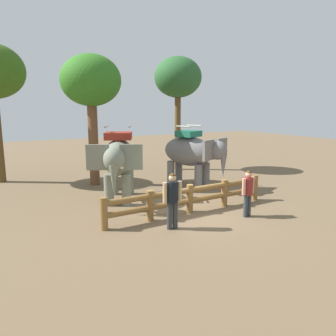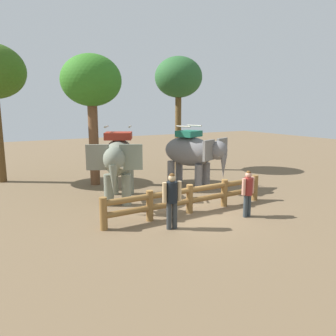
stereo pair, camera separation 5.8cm
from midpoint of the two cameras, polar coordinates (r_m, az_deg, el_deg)
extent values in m
plane|color=brown|center=(12.07, 3.50, -7.73)|extent=(60.00, 60.00, 0.00)
cylinder|color=brown|center=(10.46, -11.29, -7.84)|extent=(0.24, 0.24, 1.05)
cylinder|color=brown|center=(11.07, -3.31, -6.59)|extent=(0.24, 0.24, 1.05)
cylinder|color=brown|center=(11.88, 3.67, -5.39)|extent=(0.24, 0.24, 1.05)
cylinder|color=brown|center=(12.84, 9.67, -4.30)|extent=(0.24, 0.24, 1.05)
cylinder|color=brown|center=(13.92, 14.77, -3.32)|extent=(0.24, 0.24, 1.05)
cylinder|color=brown|center=(11.90, 3.67, -5.74)|extent=(6.50, 0.35, 0.20)
cylinder|color=brown|center=(11.79, 3.69, -3.88)|extent=(6.50, 0.35, 0.20)
cylinder|color=slate|center=(12.85, -7.40, -3.78)|extent=(0.37, 0.37, 1.24)
cylinder|color=slate|center=(12.93, -10.41, -3.79)|extent=(0.37, 0.37, 1.24)
cylinder|color=slate|center=(14.47, -6.87, -2.13)|extent=(0.37, 0.37, 1.24)
cylinder|color=slate|center=(14.54, -9.55, -2.15)|extent=(0.37, 0.37, 1.24)
ellipsoid|color=slate|center=(13.47, -8.68, 1.89)|extent=(2.36, 3.04, 1.44)
ellipsoid|color=slate|center=(11.82, -9.51, 1.54)|extent=(1.12, 1.18, 0.88)
cube|color=slate|center=(11.87, -6.57, 1.90)|extent=(0.79, 0.48, 0.93)
cube|color=slate|center=(12.01, -12.30, 1.83)|extent=(0.79, 0.48, 0.93)
cone|color=slate|center=(11.64, -9.58, -2.15)|extent=(0.33, 0.33, 1.13)
cone|color=beige|center=(11.62, -8.80, 0.12)|extent=(0.38, 0.26, 0.16)
cone|color=beige|center=(11.66, -10.39, 0.11)|extent=(0.38, 0.26, 0.16)
cube|color=maroon|center=(13.36, -8.78, 5.56)|extent=(1.36, 1.30, 0.29)
cylinder|color=#A59E8C|center=(13.30, -6.78, 7.19)|extent=(0.44, 0.78, 0.07)
cylinder|color=#A59E8C|center=(13.40, -10.86, 7.10)|extent=(0.44, 0.78, 0.07)
cylinder|color=slate|center=(15.65, 6.51, -1.23)|extent=(0.36, 0.36, 1.19)
cylinder|color=slate|center=(15.11, 5.19, -1.64)|extent=(0.36, 0.36, 1.19)
cylinder|color=slate|center=(16.54, 1.79, -0.52)|extent=(0.36, 0.36, 1.19)
cylinder|color=slate|center=(16.03, 0.39, -0.88)|extent=(0.36, 0.36, 1.19)
ellipsoid|color=slate|center=(15.63, 3.46, 2.96)|extent=(2.11, 2.93, 1.39)
ellipsoid|color=slate|center=(14.76, 8.52, 3.08)|extent=(1.04, 1.11, 0.85)
cube|color=slate|center=(15.31, 9.25, 3.52)|extent=(0.78, 0.41, 0.89)
cube|color=slate|center=(14.32, 6.97, 3.09)|extent=(0.78, 0.41, 0.89)
cone|color=slate|center=(14.71, 9.50, 0.35)|extent=(0.32, 0.32, 1.09)
cone|color=beige|center=(14.82, 9.54, 2.12)|extent=(0.37, 0.23, 0.15)
cone|color=beige|center=(14.55, 8.94, 1.98)|extent=(0.37, 0.23, 0.15)
cube|color=#1C664D|center=(15.54, 3.49, 6.01)|extent=(1.27, 1.21, 0.28)
cylinder|color=#A59E8C|center=(15.89, 4.46, 7.39)|extent=(0.36, 0.77, 0.07)
cylinder|color=#A59E8C|center=(15.15, 2.51, 7.25)|extent=(0.36, 0.77, 0.07)
cylinder|color=#2D3235|center=(10.42, 1.09, -8.24)|extent=(0.16, 0.16, 0.86)
cylinder|color=#2D3235|center=(10.35, 0.10, -8.37)|extent=(0.16, 0.16, 0.86)
cylinder|color=black|center=(10.16, 0.61, -4.25)|extent=(0.39, 0.39, 0.66)
cylinder|color=tan|center=(10.25, 1.89, -4.02)|extent=(0.14, 0.14, 0.63)
cylinder|color=tan|center=(10.07, -0.70, -4.29)|extent=(0.14, 0.14, 0.63)
sphere|color=tan|center=(10.06, 0.61, -1.77)|extent=(0.24, 0.24, 0.24)
sphere|color=#593819|center=(10.04, 0.61, -1.41)|extent=(0.19, 0.19, 0.19)
cylinder|color=#2F373D|center=(11.90, 13.79, -6.31)|extent=(0.15, 0.15, 0.79)
cylinder|color=#2F373D|center=(11.77, 13.25, -6.48)|extent=(0.15, 0.15, 0.79)
cylinder|color=maroon|center=(11.65, 13.67, -3.12)|extent=(0.36, 0.36, 0.60)
cylinder|color=tan|center=(11.82, 14.37, -2.88)|extent=(0.13, 0.13, 0.57)
cylinder|color=tan|center=(11.47, 12.96, -3.22)|extent=(0.13, 0.13, 0.57)
sphere|color=tan|center=(11.56, 13.76, -1.14)|extent=(0.22, 0.22, 0.22)
sphere|color=#593819|center=(11.55, 13.77, -0.85)|extent=(0.17, 0.17, 0.17)
cylinder|color=brown|center=(16.32, -12.98, 4.47)|extent=(0.47, 0.47, 4.24)
ellipsoid|color=#2F701E|center=(16.28, -13.42, 14.67)|extent=(2.84, 2.84, 2.42)
cylinder|color=brown|center=(19.85, 1.60, 6.51)|extent=(0.36, 0.36, 4.74)
ellipsoid|color=#285A2B|center=(19.87, 1.65, 15.56)|extent=(2.78, 2.78, 2.36)
camera|label=1|loc=(0.03, -90.13, -0.02)|focal=34.95mm
camera|label=2|loc=(0.03, 89.87, 0.02)|focal=34.95mm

